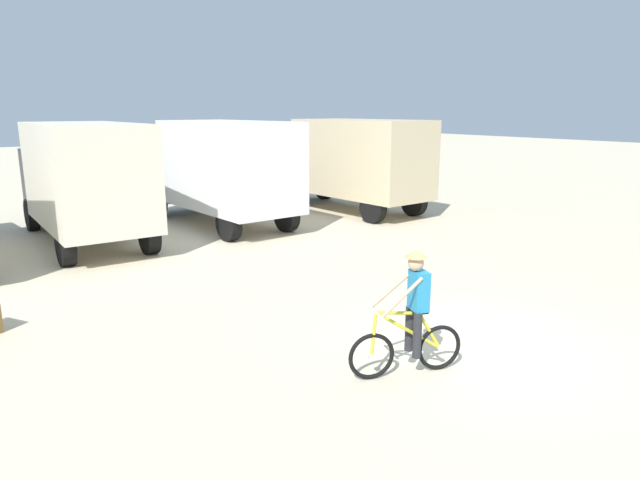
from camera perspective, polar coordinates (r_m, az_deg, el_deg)
ground_plane at (r=9.46m, az=15.84°, el=-10.38°), size 120.00×120.00×0.00m
box_truck_cream_rv at (r=17.00m, az=-22.97°, el=5.93°), size 2.52×6.80×3.35m
box_truck_avon_van at (r=18.54m, az=-10.18°, el=7.27°), size 2.96×6.93×3.35m
box_truck_tan_camper at (r=20.91m, az=3.10°, el=8.09°), size 3.00×6.94×3.35m
cyclist_orange_shirt at (r=8.03m, az=9.24°, el=-7.81°), size 1.67×0.68×1.82m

